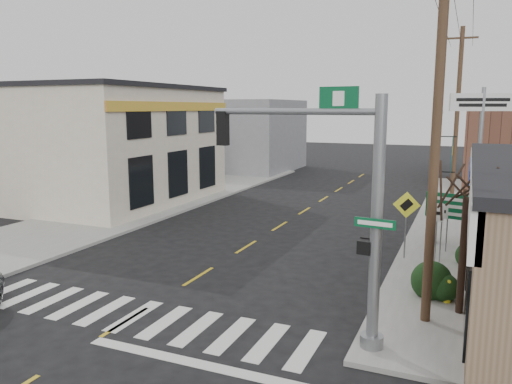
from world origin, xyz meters
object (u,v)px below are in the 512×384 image
at_px(traffic_signal_pole, 346,195).
at_px(lamp_post, 438,166).
at_px(utility_pole_near, 436,138).
at_px(dance_center_sign, 482,122).
at_px(utility_pole_far, 457,113).
at_px(guide_sign, 446,213).
at_px(fire_hydrant, 448,290).
at_px(bare_tree, 469,176).

relative_size(traffic_signal_pole, lamp_post, 1.09).
xyz_separation_m(lamp_post, utility_pole_near, (0.34, -8.41, 1.63)).
height_order(dance_center_sign, utility_pole_near, utility_pole_near).
bearing_deg(dance_center_sign, utility_pole_far, 78.00).
bearing_deg(utility_pole_far, guide_sign, -91.98).
height_order(traffic_signal_pole, utility_pole_near, utility_pole_near).
xyz_separation_m(traffic_signal_pole, dance_center_sign, (3.02, 14.67, 1.33)).
relative_size(traffic_signal_pole, guide_sign, 2.29).
distance_m(dance_center_sign, utility_pole_far, 7.18).
height_order(lamp_post, utility_pole_near, utility_pole_near).
xyz_separation_m(fire_hydrant, utility_pole_far, (-0.48, 18.10, 4.93)).
bearing_deg(utility_pole_far, bare_tree, -90.10).
distance_m(lamp_post, utility_pole_near, 8.57).
bearing_deg(bare_tree, traffic_signal_pole, -130.90).
xyz_separation_m(lamp_post, dance_center_sign, (1.60, 4.17, 1.72)).
xyz_separation_m(guide_sign, dance_center_sign, (1.11, 6.33, 3.23)).
distance_m(fire_hydrant, lamp_post, 7.48).
bearing_deg(guide_sign, utility_pole_far, 104.28).
height_order(fire_hydrant, dance_center_sign, dance_center_sign).
relative_size(fire_hydrant, dance_center_sign, 0.11).
xyz_separation_m(traffic_signal_pole, lamp_post, (1.43, 10.49, -0.39)).
height_order(fire_hydrant, utility_pole_far, utility_pole_far).
xyz_separation_m(dance_center_sign, bare_tree, (-0.43, -11.68, -1.13)).
height_order(dance_center_sign, bare_tree, dance_center_sign).
xyz_separation_m(utility_pole_near, utility_pole_far, (0.00, 19.64, 0.44)).
bearing_deg(utility_pole_near, utility_pole_far, 94.67).
relative_size(guide_sign, utility_pole_far, 0.26).
bearing_deg(lamp_post, traffic_signal_pole, -98.17).
xyz_separation_m(traffic_signal_pole, guide_sign, (1.92, 8.34, -1.90)).
xyz_separation_m(traffic_signal_pole, utility_pole_near, (1.77, 2.09, 1.24)).
bearing_deg(fire_hydrant, bare_tree, -61.97).
bearing_deg(guide_sign, bare_tree, -69.18).
height_order(traffic_signal_pole, bare_tree, traffic_signal_pole).
bearing_deg(bare_tree, fire_hydrant, 118.03).
height_order(guide_sign, lamp_post, lamp_post).
bearing_deg(utility_pole_near, traffic_signal_pole, -125.58).
bearing_deg(traffic_signal_pole, guide_sign, 83.09).
bearing_deg(guide_sign, fire_hydrant, -72.30).
bearing_deg(utility_pole_far, dance_center_sign, -82.52).
height_order(lamp_post, bare_tree, lamp_post).
relative_size(fire_hydrant, utility_pole_near, 0.07).
xyz_separation_m(fire_hydrant, dance_center_sign, (0.77, 11.04, 4.58)).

